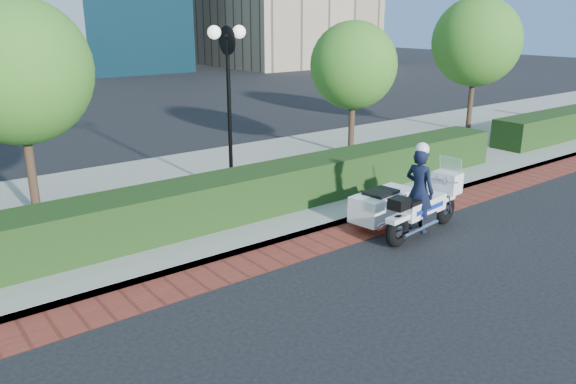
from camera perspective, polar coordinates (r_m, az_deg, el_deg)
ground at (r=10.36m, az=5.06°, el=-8.79°), size 120.00×120.00×0.00m
brick_strip at (r=11.40m, az=-0.05°, el=-6.15°), size 60.00×1.00×0.01m
sidewalk at (r=14.97m, az=-10.58°, el=-0.32°), size 60.00×8.00×0.15m
hedge_main at (r=12.79m, az=-5.78°, el=-0.48°), size 18.00×1.20×1.00m
lamppost at (r=14.16m, az=-6.06°, el=10.83°), size 1.02×0.70×4.21m
tree_b at (r=13.64m, az=-25.81°, el=10.99°), size 3.20×3.20×4.89m
tree_c at (r=18.55m, az=6.67°, el=12.64°), size 2.80×2.80×4.30m
tree_d at (r=23.49m, az=18.59°, el=14.25°), size 3.40×3.40×5.16m
police_motorcycle at (r=12.50m, az=11.90°, el=-0.89°), size 2.58×1.84×2.09m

